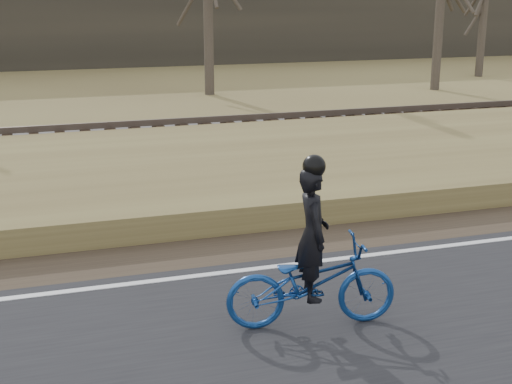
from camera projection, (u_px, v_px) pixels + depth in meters
name	position (u px, v px, depth m)	size (l,w,h in m)	color
ground	(187.00, 287.00, 9.56)	(120.00, 120.00, 0.00)	olive
road	(239.00, 379.00, 7.26)	(120.00, 6.00, 0.06)	black
edge_line	(184.00, 277.00, 9.72)	(120.00, 0.12, 0.01)	silver
shoulder	(170.00, 255.00, 10.65)	(120.00, 1.60, 0.04)	#473A2B
embankment	(139.00, 190.00, 13.35)	(120.00, 5.00, 0.44)	olive
ballast	(115.00, 149.00, 16.83)	(120.00, 3.00, 0.45)	slate
railroad	(114.00, 136.00, 16.74)	(120.00, 2.40, 0.29)	black
treeline_backdrop	(60.00, 6.00, 36.23)	(120.00, 4.00, 6.00)	#383328
cyclist	(312.00, 273.00, 8.20)	(2.07, 1.00, 2.04)	navy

